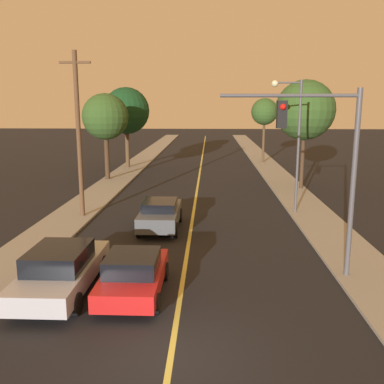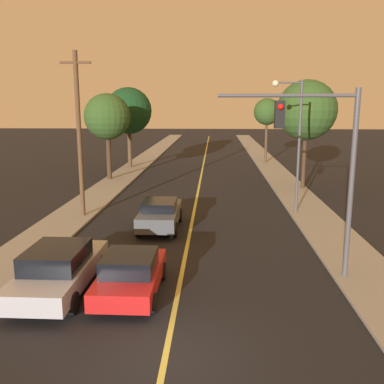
{
  "view_description": "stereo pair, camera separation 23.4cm",
  "coord_description": "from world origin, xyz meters",
  "px_view_note": "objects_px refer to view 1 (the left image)",
  "views": [
    {
      "loc": [
        0.91,
        -9.34,
        6.01
      ],
      "look_at": [
        0.0,
        12.16,
        1.6
      ],
      "focal_mm": 40.0,
      "sensor_mm": 36.0,
      "label": 1
    },
    {
      "loc": [
        1.15,
        -9.33,
        6.01
      ],
      "look_at": [
        0.0,
        12.16,
        1.6
      ],
      "focal_mm": 40.0,
      "sensor_mm": 36.0,
      "label": 2
    }
  ],
  "objects_px": {
    "car_near_lane_front": "(133,274)",
    "tree_right_far": "(305,110)",
    "car_outer_lane_front": "(61,269)",
    "streetlamp_right": "(292,129)",
    "utility_pole_left": "(79,133)",
    "traffic_signal_mast": "(325,152)",
    "tree_left_far": "(126,111)",
    "car_near_lane_second": "(160,214)",
    "tree_left_near": "(105,117)",
    "tree_right_near": "(264,112)"
  },
  "relations": [
    {
      "from": "utility_pole_left",
      "to": "tree_right_far",
      "type": "relative_size",
      "value": 1.13
    },
    {
      "from": "car_outer_lane_front",
      "to": "car_near_lane_second",
      "type": "bearing_deg",
      "value": 72.29
    },
    {
      "from": "car_near_lane_second",
      "to": "car_near_lane_front",
      "type": "bearing_deg",
      "value": -90.0
    },
    {
      "from": "car_near_lane_front",
      "to": "streetlamp_right",
      "type": "xyz_separation_m",
      "value": [
        6.84,
        10.72,
        3.99
      ]
    },
    {
      "from": "car_near_lane_second",
      "to": "traffic_signal_mast",
      "type": "distance_m",
      "value": 9.26
    },
    {
      "from": "tree_left_far",
      "to": "tree_right_far",
      "type": "bearing_deg",
      "value": -34.5
    },
    {
      "from": "streetlamp_right",
      "to": "tree_left_near",
      "type": "distance_m",
      "value": 16.37
    },
    {
      "from": "traffic_signal_mast",
      "to": "utility_pole_left",
      "type": "bearing_deg",
      "value": 144.04
    },
    {
      "from": "car_near_lane_front",
      "to": "tree_right_near",
      "type": "height_order",
      "value": "tree_right_near"
    },
    {
      "from": "car_near_lane_front",
      "to": "car_outer_lane_front",
      "type": "height_order",
      "value": "car_outer_lane_front"
    },
    {
      "from": "traffic_signal_mast",
      "to": "utility_pole_left",
      "type": "distance_m",
      "value": 13.21
    },
    {
      "from": "traffic_signal_mast",
      "to": "tree_left_far",
      "type": "height_order",
      "value": "tree_left_far"
    },
    {
      "from": "tree_right_near",
      "to": "car_near_lane_front",
      "type": "bearing_deg",
      "value": -103.97
    },
    {
      "from": "streetlamp_right",
      "to": "tree_right_far",
      "type": "relative_size",
      "value": 0.94
    },
    {
      "from": "streetlamp_right",
      "to": "tree_left_far",
      "type": "distance_m",
      "value": 21.05
    },
    {
      "from": "car_near_lane_front",
      "to": "tree_right_near",
      "type": "distance_m",
      "value": 33.13
    },
    {
      "from": "traffic_signal_mast",
      "to": "streetlamp_right",
      "type": "distance_m",
      "value": 9.06
    },
    {
      "from": "car_outer_lane_front",
      "to": "tree_right_near",
      "type": "height_order",
      "value": "tree_right_near"
    },
    {
      "from": "tree_left_near",
      "to": "tree_right_far",
      "type": "relative_size",
      "value": 0.89
    },
    {
      "from": "traffic_signal_mast",
      "to": "tree_right_far",
      "type": "relative_size",
      "value": 0.85
    },
    {
      "from": "traffic_signal_mast",
      "to": "utility_pole_left",
      "type": "relative_size",
      "value": 0.75
    },
    {
      "from": "tree_right_far",
      "to": "streetlamp_right",
      "type": "bearing_deg",
      "value": -106.82
    },
    {
      "from": "traffic_signal_mast",
      "to": "tree_left_near",
      "type": "xyz_separation_m",
      "value": [
        -12.09,
        19.37,
        0.6
      ]
    },
    {
      "from": "tree_left_near",
      "to": "tree_left_far",
      "type": "xyz_separation_m",
      "value": [
        0.37,
        6.72,
        0.37
      ]
    },
    {
      "from": "car_near_lane_front",
      "to": "streetlamp_right",
      "type": "bearing_deg",
      "value": 57.48
    },
    {
      "from": "car_near_lane_second",
      "to": "traffic_signal_mast",
      "type": "relative_size",
      "value": 0.68
    },
    {
      "from": "tree_left_near",
      "to": "tree_right_far",
      "type": "xyz_separation_m",
      "value": [
        14.84,
        -3.23,
        0.58
      ]
    },
    {
      "from": "tree_left_near",
      "to": "car_outer_lane_front",
      "type": "bearing_deg",
      "value": -80.54
    },
    {
      "from": "car_near_lane_second",
      "to": "car_outer_lane_front",
      "type": "xyz_separation_m",
      "value": [
        -2.36,
        -7.38,
        0.02
      ]
    },
    {
      "from": "car_near_lane_second",
      "to": "tree_left_far",
      "type": "xyz_separation_m",
      "value": [
        -5.48,
        20.32,
        4.65
      ]
    },
    {
      "from": "tree_right_near",
      "to": "utility_pole_left",
      "type": "bearing_deg",
      "value": -118.93
    },
    {
      "from": "streetlamp_right",
      "to": "utility_pole_left",
      "type": "distance_m",
      "value": 11.37
    },
    {
      "from": "car_near_lane_second",
      "to": "tree_right_near",
      "type": "bearing_deg",
      "value": 71.99
    },
    {
      "from": "streetlamp_right",
      "to": "tree_left_far",
      "type": "xyz_separation_m",
      "value": [
        -12.32,
        17.05,
        0.72
      ]
    },
    {
      "from": "car_near_lane_front",
      "to": "tree_right_far",
      "type": "height_order",
      "value": "tree_right_far"
    },
    {
      "from": "car_near_lane_second",
      "to": "tree_left_near",
      "type": "distance_m",
      "value": 15.41
    },
    {
      "from": "traffic_signal_mast",
      "to": "tree_left_far",
      "type": "bearing_deg",
      "value": 114.19
    },
    {
      "from": "tree_right_near",
      "to": "car_near_lane_second",
      "type": "bearing_deg",
      "value": -108.01
    },
    {
      "from": "utility_pole_left",
      "to": "tree_right_far",
      "type": "height_order",
      "value": "utility_pole_left"
    },
    {
      "from": "car_outer_lane_front",
      "to": "tree_left_far",
      "type": "relative_size",
      "value": 0.66
    },
    {
      "from": "utility_pole_left",
      "to": "tree_left_near",
      "type": "relative_size",
      "value": 1.27
    },
    {
      "from": "streetlamp_right",
      "to": "utility_pole_left",
      "type": "bearing_deg",
      "value": -173.52
    },
    {
      "from": "streetlamp_right",
      "to": "tree_right_near",
      "type": "bearing_deg",
      "value": 87.06
    },
    {
      "from": "car_near_lane_front",
      "to": "tree_left_near",
      "type": "relative_size",
      "value": 0.59
    },
    {
      "from": "car_near_lane_second",
      "to": "tree_left_near",
      "type": "xyz_separation_m",
      "value": [
        -5.85,
        13.6,
        4.28
      ]
    },
    {
      "from": "car_outer_lane_front",
      "to": "traffic_signal_mast",
      "type": "distance_m",
      "value": 9.47
    },
    {
      "from": "tree_right_far",
      "to": "tree_right_near",
      "type": "bearing_deg",
      "value": 94.34
    },
    {
      "from": "traffic_signal_mast",
      "to": "tree_left_far",
      "type": "relative_size",
      "value": 0.86
    },
    {
      "from": "car_near_lane_front",
      "to": "car_near_lane_second",
      "type": "xyz_separation_m",
      "value": [
        0.0,
        7.46,
        0.06
      ]
    },
    {
      "from": "car_near_lane_second",
      "to": "tree_right_near",
      "type": "height_order",
      "value": "tree_right_near"
    }
  ]
}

